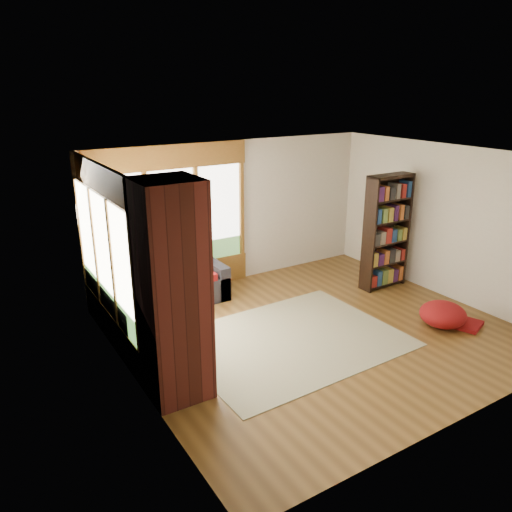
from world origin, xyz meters
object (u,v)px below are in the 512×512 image
sectional_sofa (151,301)px  bookshelf (386,232)px  brick_chimney (172,293)px  area_rug (291,340)px  dog_tan (152,267)px  dog_brindle (140,298)px  pouf (443,314)px

sectional_sofa → bookshelf: bookshelf is taller
brick_chimney → area_rug: bearing=9.5°
dog_tan → dog_brindle: size_ratio=1.02×
area_rug → sectional_sofa: bearing=130.2°
pouf → bookshelf: bearing=76.9°
sectional_sofa → dog_tan: bearing=64.5°
brick_chimney → dog_tan: (0.58, 2.28, -0.53)m
bookshelf → sectional_sofa: bearing=167.2°
brick_chimney → pouf: 4.33m
area_rug → dog_tan: size_ratio=3.26×
bookshelf → dog_tan: (-3.96, 1.16, -0.26)m
dog_tan → brick_chimney: bearing=-156.9°
pouf → dog_brindle: dog_brindle is taller
area_rug → dog_tan: (-1.33, 1.96, 0.77)m
dog_brindle → dog_tan: bearing=-50.3°
sectional_sofa → area_rug: (1.46, -1.73, -0.30)m
sectional_sofa → bookshelf: (4.09, -0.93, 0.73)m
bookshelf → pouf: bearing=-103.1°
brick_chimney → pouf: brick_chimney is taller
area_rug → brick_chimney: bearing=-170.5°
sectional_sofa → pouf: 4.52m
area_rug → dog_tan: bearing=124.0°
sectional_sofa → pouf: (3.71, -2.57, -0.10)m
sectional_sofa → pouf: size_ratio=3.15×
dog_tan → area_rug: bearing=-108.6°
brick_chimney → area_rug: (1.90, 0.32, -1.29)m
brick_chimney → dog_brindle: brick_chimney is taller
brick_chimney → bookshelf: 4.68m
brick_chimney → bookshelf: brick_chimney is taller
sectional_sofa → pouf: sectional_sofa is taller
pouf → dog_tan: size_ratio=0.74×
brick_chimney → bookshelf: (4.54, 1.12, -0.27)m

